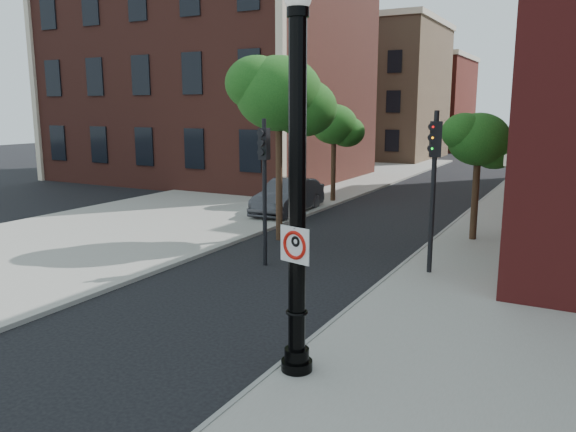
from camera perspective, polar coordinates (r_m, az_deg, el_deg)
The scene contains 16 objects.
ground at distance 11.24m, azimuth -11.78°, elevation -14.02°, with size 120.00×120.00×0.00m, color black.
sidewalk_right at distance 18.33m, azimuth 25.26°, elevation -4.79°, with size 8.00×60.00×0.12m, color gray.
sidewalk_left at distance 30.48m, azimuth -3.07°, elevation 2.17°, with size 10.00×50.00×0.12m, color gray.
curb_edge at distance 18.89m, azimuth 13.23°, elevation -3.54°, with size 0.10×60.00×0.14m, color gray.
victorian_building at distance 39.18m, azimuth -7.62°, elevation 16.78°, with size 18.60×14.60×17.95m.
bg_building_tan_a at distance 55.01m, azimuth 8.59°, elevation 12.18°, with size 12.00×12.00×12.00m, color #8D684C.
bg_building_red at distance 68.32m, azimuth 12.62°, elevation 10.93°, with size 12.00×12.00×10.00m, color maroon.
lamppost at distance 9.41m, azimuth 0.95°, elevation 0.89°, with size 0.56×0.56×6.62m.
no_parking_sign at distance 9.38m, azimuth 0.69°, elevation -2.94°, with size 0.61×0.18×0.62m.
parked_car at distance 25.12m, azimuth 0.03°, elevation 1.98°, with size 1.66×4.77×1.57m, color #313136.
traffic_signal_left at distance 16.56m, azimuth -2.44°, elevation 4.90°, with size 0.28×0.36×4.39m.
traffic_signal_right at distance 15.90m, azimuth 14.60°, elevation 4.90°, with size 0.37×0.41×4.63m.
utility_pole at distance 17.99m, azimuth 22.05°, elevation 2.66°, with size 0.09×0.09×4.71m, color #999999.
street_tree_a at distance 19.83m, azimuth -0.75°, elevation 12.13°, with size 3.59×3.24×6.47m.
street_tree_b at distance 27.95m, azimuth 4.78°, elevation 9.15°, with size 2.71×2.45×4.88m.
street_tree_c at distance 20.55m, azimuth 18.90°, elevation 7.23°, with size 2.52×2.28×4.54m.
Camera 1 is at (6.68, -7.72, 4.70)m, focal length 35.00 mm.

